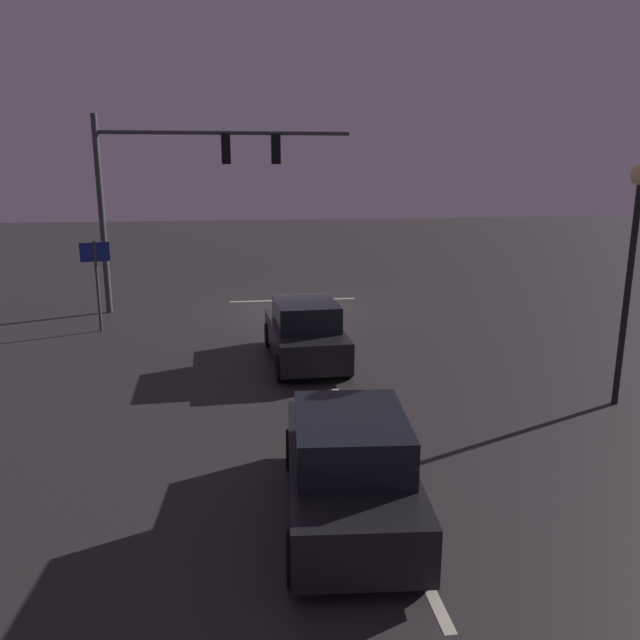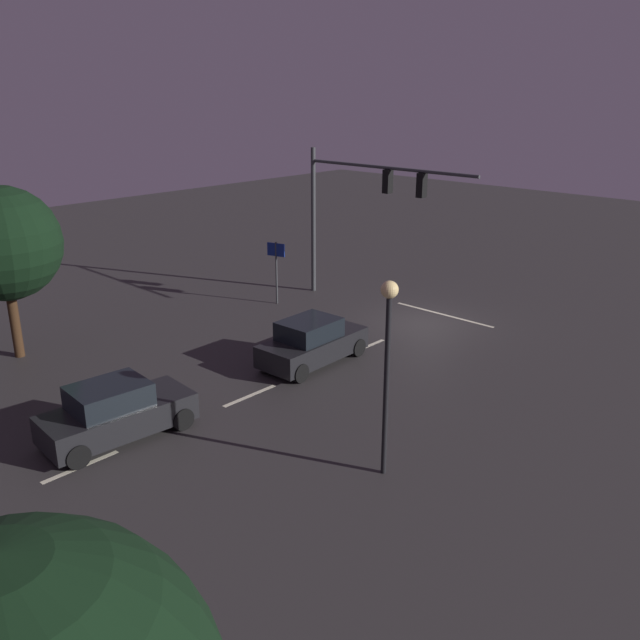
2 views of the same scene
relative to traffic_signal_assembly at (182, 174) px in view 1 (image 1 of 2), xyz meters
The scene contains 10 objects.
ground_plane 6.34m from the traffic_signal_assembly, behind, with size 80.00×80.00×0.00m, color #2D2B2B.
traffic_signal_assembly is the anchor object (origin of this frame).
lane_dash_far 7.63m from the traffic_signal_assembly, 133.22° to the left, with size 2.20×0.16×0.01m, color beige.
lane_dash_mid 12.06m from the traffic_signal_assembly, 111.32° to the left, with size 2.20×0.16×0.01m, color beige.
lane_dash_near 17.45m from the traffic_signal_assembly, 103.83° to the left, with size 2.20×0.16×0.01m, color beige.
stop_bar 6.44m from the traffic_signal_assembly, 163.47° to the right, with size 5.00×0.16×0.01m, color beige.
car_approaching 8.72m from the traffic_signal_assembly, 117.56° to the left, with size 2.02×4.42×1.70m.
car_distant 15.61m from the traffic_signal_assembly, 102.68° to the left, with size 2.22×4.49×1.70m.
street_lamp_left_kerb 14.95m from the traffic_signal_assembly, 132.66° to the left, with size 0.44×0.44×5.25m.
route_sign 4.71m from the traffic_signal_assembly, 46.15° to the left, with size 0.88×0.29×2.92m.
Camera 1 is at (2.33, 22.91, 5.20)m, focal length 35.20 mm.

